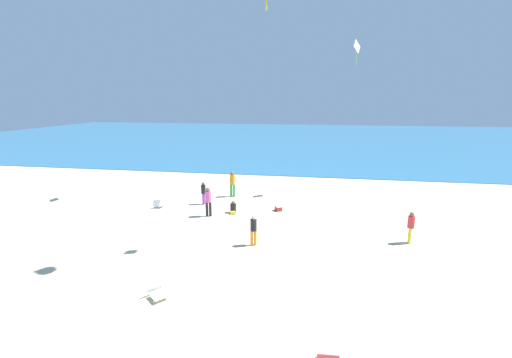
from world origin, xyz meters
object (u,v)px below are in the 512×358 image
person_3 (208,200)px  kite_white (357,47)px  person_6 (233,208)px  person_1 (232,182)px  beach_chair_near_camera (157,291)px  beach_chair_mid_beach (158,204)px  cooler_box (278,208)px  person_2 (411,225)px  person_5 (203,192)px  person_4 (254,228)px

person_3 → kite_white: (8.28, 6.52, 8.82)m
person_6 → person_1: bearing=-173.9°
beach_chair_near_camera → beach_chair_mid_beach: bearing=157.2°
beach_chair_mid_beach → cooler_box: beach_chair_mid_beach is taller
cooler_box → person_6: size_ratio=0.74×
cooler_box → person_2: bearing=-29.1°
person_2 → person_1: bearing=-17.5°
person_5 → kite_white: kite_white is taller
person_3 → person_4: bearing=-156.5°
person_1 → person_2: person_1 is taller
person_1 → beach_chair_near_camera: bearing=172.9°
cooler_box → kite_white: 11.70m
beach_chair_near_camera → kite_white: kite_white is taller
person_1 → kite_white: (7.86, 2.43, 8.79)m
cooler_box → beach_chair_near_camera: bearing=-107.8°
person_2 → person_5: bearing=-5.8°
person_2 → person_5: (-11.25, 4.06, -0.04)m
person_3 → person_2: bearing=-120.6°
cooler_box → beach_chair_mid_beach: bearing=-174.5°
person_2 → person_3: size_ratio=0.89×
beach_chair_near_camera → cooler_box: beach_chair_near_camera is taller
cooler_box → person_6: person_6 is taller
cooler_box → person_5: bearing=174.5°
beach_chair_mid_beach → person_6: bearing=-78.8°
beach_chair_near_camera → person_6: person_6 is taller
person_1 → person_2: bearing=-130.1°
person_2 → beach_chair_near_camera: bearing=46.4°
beach_chair_near_camera → person_5: 10.26m
cooler_box → kite_white: size_ratio=0.32×
person_5 → kite_white: bearing=24.4°
person_1 → person_5: (-1.40, -2.00, -0.18)m
cooler_box → person_3: person_3 is taller
person_1 → person_6: size_ratio=2.38×
person_2 → person_6: 9.46m
person_2 → beach_chair_mid_beach: bearing=2.2°
person_4 → person_6: person_4 is taller
person_5 → person_1: bearing=53.8°
person_5 → beach_chair_near_camera: bearing=-81.5°
person_2 → person_5: person_2 is taller
beach_chair_near_camera → person_2: (9.55, 6.05, 0.63)m
beach_chair_near_camera → person_3: (-0.72, 8.01, 0.74)m
beach_chair_near_camera → cooler_box: 10.12m
cooler_box → person_1: person_1 is taller
beach_chair_near_camera → kite_white: bearing=104.4°
person_5 → cooler_box: bearing=-6.6°
beach_chair_near_camera → cooler_box: bearing=114.1°
person_4 → kite_white: kite_white is taller
person_5 → beach_chair_mid_beach: bearing=-156.1°
person_2 → person_4: person_2 is taller
person_3 → person_4: size_ratio=1.19×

